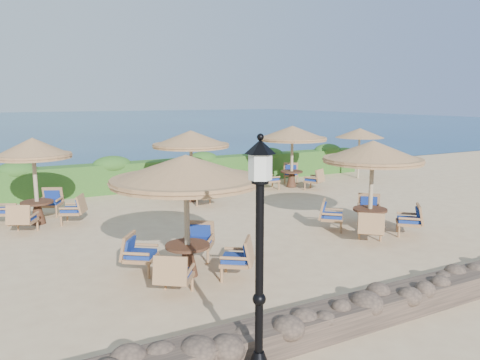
{
  "coord_description": "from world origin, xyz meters",
  "views": [
    {
      "loc": [
        -7.76,
        -11.8,
        3.82
      ],
      "look_at": [
        -1.01,
        0.84,
        1.3
      ],
      "focal_mm": 35.0,
      "sensor_mm": 36.0,
      "label": 1
    }
  ],
  "objects_px": {
    "extra_parasol": "(360,133)",
    "cafe_set_0": "(186,189)",
    "lamp_post": "(259,274)",
    "cafe_set_3": "(191,148)",
    "cafe_set_1": "(372,170)",
    "cafe_set_4": "(292,142)",
    "cafe_set_2": "(35,171)"
  },
  "relations": [
    {
      "from": "cafe_set_1",
      "to": "cafe_set_4",
      "type": "relative_size",
      "value": 0.95
    },
    {
      "from": "cafe_set_0",
      "to": "lamp_post",
      "type": "bearing_deg",
      "value": -98.38
    },
    {
      "from": "cafe_set_2",
      "to": "cafe_set_4",
      "type": "distance_m",
      "value": 10.38
    },
    {
      "from": "extra_parasol",
      "to": "cafe_set_0",
      "type": "relative_size",
      "value": 0.75
    },
    {
      "from": "lamp_post",
      "to": "cafe_set_2",
      "type": "relative_size",
      "value": 1.17
    },
    {
      "from": "lamp_post",
      "to": "cafe_set_0",
      "type": "relative_size",
      "value": 1.03
    },
    {
      "from": "lamp_post",
      "to": "cafe_set_1",
      "type": "distance_m",
      "value": 7.97
    },
    {
      "from": "cafe_set_1",
      "to": "cafe_set_4",
      "type": "xyz_separation_m",
      "value": [
        1.98,
        6.86,
        0.12
      ]
    },
    {
      "from": "lamp_post",
      "to": "cafe_set_2",
      "type": "bearing_deg",
      "value": 100.38
    },
    {
      "from": "cafe_set_2",
      "to": "cafe_set_3",
      "type": "distance_m",
      "value": 5.44
    },
    {
      "from": "extra_parasol",
      "to": "lamp_post",
      "type": "bearing_deg",
      "value": -136.4
    },
    {
      "from": "cafe_set_3",
      "to": "cafe_set_4",
      "type": "bearing_deg",
      "value": 7.22
    },
    {
      "from": "lamp_post",
      "to": "cafe_set_2",
      "type": "height_order",
      "value": "lamp_post"
    },
    {
      "from": "lamp_post",
      "to": "cafe_set_3",
      "type": "relative_size",
      "value": 1.15
    },
    {
      "from": "cafe_set_0",
      "to": "cafe_set_4",
      "type": "xyz_separation_m",
      "value": [
        7.82,
        7.49,
        0.03
      ]
    },
    {
      "from": "extra_parasol",
      "to": "cafe_set_3",
      "type": "bearing_deg",
      "value": -173.32
    },
    {
      "from": "cafe_set_0",
      "to": "cafe_set_4",
      "type": "height_order",
      "value": "same"
    },
    {
      "from": "cafe_set_1",
      "to": "cafe_set_2",
      "type": "distance_m",
      "value": 9.97
    },
    {
      "from": "cafe_set_4",
      "to": "cafe_set_2",
      "type": "bearing_deg",
      "value": -172.54
    },
    {
      "from": "lamp_post",
      "to": "cafe_set_0",
      "type": "distance_m",
      "value": 4.13
    },
    {
      "from": "extra_parasol",
      "to": "cafe_set_0",
      "type": "bearing_deg",
      "value": -146.53
    },
    {
      "from": "cafe_set_0",
      "to": "cafe_set_1",
      "type": "distance_m",
      "value": 5.87
    },
    {
      "from": "extra_parasol",
      "to": "cafe_set_4",
      "type": "xyz_separation_m",
      "value": [
        -4.18,
        -0.44,
        -0.22
      ]
    },
    {
      "from": "cafe_set_0",
      "to": "cafe_set_2",
      "type": "relative_size",
      "value": 1.14
    },
    {
      "from": "cafe_set_3",
      "to": "cafe_set_4",
      "type": "distance_m",
      "value": 4.95
    },
    {
      "from": "cafe_set_1",
      "to": "cafe_set_4",
      "type": "height_order",
      "value": "same"
    },
    {
      "from": "lamp_post",
      "to": "cafe_set_0",
      "type": "xyz_separation_m",
      "value": [
        0.6,
        4.07,
        0.37
      ]
    },
    {
      "from": "lamp_post",
      "to": "extra_parasol",
      "type": "relative_size",
      "value": 1.38
    },
    {
      "from": "lamp_post",
      "to": "cafe_set_3",
      "type": "xyz_separation_m",
      "value": [
        3.51,
        10.94,
        0.47
      ]
    },
    {
      "from": "cafe_set_1",
      "to": "cafe_set_4",
      "type": "distance_m",
      "value": 7.14
    },
    {
      "from": "cafe_set_4",
      "to": "extra_parasol",
      "type": "bearing_deg",
      "value": 6.05
    },
    {
      "from": "extra_parasol",
      "to": "cafe_set_2",
      "type": "xyz_separation_m",
      "value": [
        -14.47,
        -1.79,
        -0.52
      ]
    }
  ]
}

